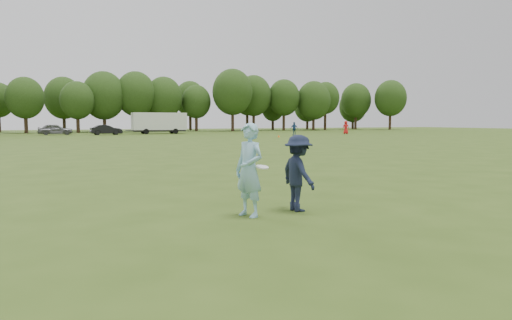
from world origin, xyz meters
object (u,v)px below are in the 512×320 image
Objects in this scene: player_far_b at (294,129)px; player_far_c at (346,127)px; cargo_trailer at (159,122)px; thrower at (249,170)px; field_cone at (279,136)px; car_f at (106,130)px; car_e at (55,129)px; defender at (298,173)px.

player_far_b is 10.26m from player_far_c.
thrower is at bearing -100.18° from cargo_trailer.
player_far_b is 6.08× the size of field_cone.
cargo_trailer is (7.96, 2.45, 1.07)m from car_f.
field_cone is (-4.95, -5.25, -0.76)m from player_far_b.
car_e is at bearing 4.04° from player_far_c.
car_e is (-29.61, 15.31, -0.14)m from player_far_b.
player_far_b is 0.93× the size of player_far_c.
car_e is 14.55m from cargo_trailer.
car_f is at bearing -116.27° from car_e.
thrower reaches higher than player_far_b.
thrower is 58.27m from car_f.
player_far_b is at bearing -124.29° from car_f.
field_cone is at bearing -63.35° from cargo_trailer.
cargo_trailer is at bearing -94.63° from car_e.
defender reaches higher than car_e.
defender reaches higher than field_cone.
defender is 51.85m from player_far_b.
player_far_c is at bearing 121.60° from thrower.
field_cone is (24.67, -20.56, -0.63)m from car_e.
cargo_trailer is (10.89, 60.65, 0.78)m from thrower.
car_f reaches higher than field_cone.
thrower is 61.07m from car_e.
car_e is (-3.61, 60.97, -0.22)m from thrower.
car_f is at bearing 5.00° from player_far_c.
car_f is (-33.07, 10.26, -0.28)m from player_far_c.
player_far_b reaches higher than car_e.
player_far_b is 0.20× the size of cargo_trailer.
defender is 0.38× the size of car_e.
car_e is 7.11m from car_f.
player_far_b reaches higher than field_cone.
defender is (1.24, 0.10, -0.13)m from thrower.
defender is at bearing -178.81° from car_e.
car_e is 1.07× the size of car_f.
thrower is 59.95m from player_far_c.
field_cone is (21.05, 40.41, -0.84)m from thrower.
defender is 0.40× the size of car_f.
car_f is (6.55, -2.77, -0.07)m from car_e.
defender is at bearing 76.24° from player_far_c.
thrower is 61.62m from cargo_trailer.
car_e is at bearing 1.81° from defender.
cargo_trailer reaches higher than player_far_c.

